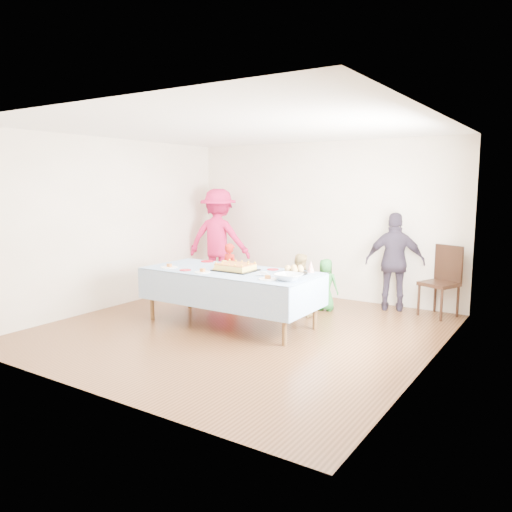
# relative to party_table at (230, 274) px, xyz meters

# --- Properties ---
(ground) EXTENTS (5.00, 5.00, 0.00)m
(ground) POSITION_rel_party_table_xyz_m (0.27, -0.15, -0.72)
(ground) COLOR #472A14
(ground) RESTS_ON ground
(room_walls) EXTENTS (5.04, 5.04, 2.72)m
(room_walls) POSITION_rel_party_table_xyz_m (0.32, -0.14, 1.05)
(room_walls) COLOR beige
(room_walls) RESTS_ON ground
(party_table) EXTENTS (2.50, 1.10, 0.78)m
(party_table) POSITION_rel_party_table_xyz_m (0.00, 0.00, 0.00)
(party_table) COLOR brown
(party_table) RESTS_ON ground
(birthday_cake) EXTENTS (0.56, 0.43, 0.10)m
(birthday_cake) POSITION_rel_party_table_xyz_m (0.08, 0.01, 0.10)
(birthday_cake) COLOR black
(birthday_cake) RESTS_ON party_table
(rolls_tray) EXTENTS (0.37, 0.37, 0.11)m
(rolls_tray) POSITION_rel_party_table_xyz_m (0.88, 0.26, 0.10)
(rolls_tray) COLOR black
(rolls_tray) RESTS_ON party_table
(punch_bowl) EXTENTS (0.35, 0.35, 0.09)m
(punch_bowl) POSITION_rel_party_table_xyz_m (1.05, -0.20, 0.10)
(punch_bowl) COLOR silver
(punch_bowl) RESTS_ON party_table
(party_hat) EXTENTS (0.10, 0.10, 0.17)m
(party_hat) POSITION_rel_party_table_xyz_m (1.03, 0.46, 0.14)
(party_hat) COLOR white
(party_hat) RESTS_ON party_table
(fork_pile) EXTENTS (0.24, 0.18, 0.07)m
(fork_pile) POSITION_rel_party_table_xyz_m (0.60, -0.13, 0.09)
(fork_pile) COLOR white
(fork_pile) RESTS_ON party_table
(plate_red_far_a) EXTENTS (0.20, 0.20, 0.01)m
(plate_red_far_a) POSITION_rel_party_table_xyz_m (-0.75, 0.43, 0.06)
(plate_red_far_a) COLOR red
(plate_red_far_a) RESTS_ON party_table
(plate_red_far_b) EXTENTS (0.17, 0.17, 0.01)m
(plate_red_far_b) POSITION_rel_party_table_xyz_m (-0.39, 0.38, 0.06)
(plate_red_far_b) COLOR red
(plate_red_far_b) RESTS_ON party_table
(plate_red_far_c) EXTENTS (0.17, 0.17, 0.01)m
(plate_red_far_c) POSITION_rel_party_table_xyz_m (-0.03, 0.41, 0.06)
(plate_red_far_c) COLOR red
(plate_red_far_c) RESTS_ON party_table
(plate_red_far_d) EXTENTS (0.16, 0.16, 0.01)m
(plate_red_far_d) POSITION_rel_party_table_xyz_m (0.48, 0.36, 0.06)
(plate_red_far_d) COLOR red
(plate_red_far_d) RESTS_ON party_table
(plate_red_near) EXTENTS (0.16, 0.16, 0.01)m
(plate_red_near) POSITION_rel_party_table_xyz_m (-0.52, -0.35, 0.06)
(plate_red_near) COLOR red
(plate_red_near) RESTS_ON party_table
(plate_white_left) EXTENTS (0.24, 0.24, 0.01)m
(plate_white_left) POSITION_rel_party_table_xyz_m (-0.87, -0.30, 0.06)
(plate_white_left) COLOR white
(plate_white_left) RESTS_ON party_table
(plate_white_mid) EXTENTS (0.22, 0.22, 0.01)m
(plate_white_mid) POSITION_rel_party_table_xyz_m (-0.21, -0.35, 0.06)
(plate_white_mid) COLOR white
(plate_white_mid) RESTS_ON party_table
(plate_white_right) EXTENTS (0.23, 0.23, 0.01)m
(plate_white_right) POSITION_rel_party_table_xyz_m (0.80, -0.30, 0.06)
(plate_white_right) COLOR white
(plate_white_right) RESTS_ON party_table
(dining_chair) EXTENTS (0.60, 0.60, 1.07)m
(dining_chair) POSITION_rel_party_table_xyz_m (2.40, 2.14, -0.13)
(dining_chair) COLOR black
(dining_chair) RESTS_ON ground
(toddler_left) EXTENTS (0.39, 0.30, 0.95)m
(toddler_left) POSITION_rel_party_table_xyz_m (-1.04, 1.43, -0.25)
(toddler_left) COLOR red
(toddler_left) RESTS_ON ground
(toddler_mid) EXTENTS (0.42, 0.29, 0.82)m
(toddler_mid) POSITION_rel_party_table_xyz_m (0.79, 1.45, -0.31)
(toddler_mid) COLOR #297B30
(toddler_mid) RESTS_ON ground
(toddler_right) EXTENTS (0.53, 0.46, 0.95)m
(toddler_right) POSITION_rel_party_table_xyz_m (0.59, 0.94, -0.25)
(toddler_right) COLOR tan
(toddler_right) RESTS_ON ground
(adult_left) EXTENTS (1.35, 0.96, 1.89)m
(adult_left) POSITION_rel_party_table_xyz_m (-1.63, 1.88, 0.22)
(adult_left) COLOR #C91950
(adult_left) RESTS_ON ground
(adult_right) EXTENTS (0.98, 0.63, 1.54)m
(adult_right) POSITION_rel_party_table_xyz_m (1.69, 2.05, 0.05)
(adult_right) COLOR #332A3A
(adult_right) RESTS_ON ground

